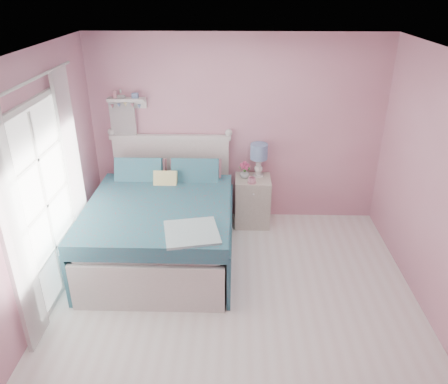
{
  "coord_description": "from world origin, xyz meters",
  "views": [
    {
      "loc": [
        -0.02,
        -3.52,
        3.18
      ],
      "look_at": [
        -0.15,
        1.2,
        0.88
      ],
      "focal_mm": 35.0,
      "sensor_mm": 36.0,
      "label": 1
    }
  ],
  "objects_px": {
    "nightstand": "(252,201)",
    "teacup": "(252,180)",
    "table_lamp": "(259,154)",
    "bed": "(162,225)",
    "vase": "(245,173)"
  },
  "relations": [
    {
      "from": "bed",
      "to": "teacup",
      "type": "bearing_deg",
      "value": 30.83
    },
    {
      "from": "bed",
      "to": "nightstand",
      "type": "xyz_separation_m",
      "value": [
        1.15,
        0.82,
        -0.06
      ]
    },
    {
      "from": "bed",
      "to": "table_lamp",
      "type": "height_order",
      "value": "bed"
    },
    {
      "from": "nightstand",
      "to": "vase",
      "type": "distance_m",
      "value": 0.44
    },
    {
      "from": "bed",
      "to": "nightstand",
      "type": "relative_size",
      "value": 3.08
    },
    {
      "from": "nightstand",
      "to": "table_lamp",
      "type": "relative_size",
      "value": 1.5
    },
    {
      "from": "nightstand",
      "to": "table_lamp",
      "type": "bearing_deg",
      "value": 50.65
    },
    {
      "from": "vase",
      "to": "teacup",
      "type": "xyz_separation_m",
      "value": [
        0.1,
        -0.17,
        -0.03
      ]
    },
    {
      "from": "vase",
      "to": "teacup",
      "type": "distance_m",
      "value": 0.2
    },
    {
      "from": "bed",
      "to": "teacup",
      "type": "xyz_separation_m",
      "value": [
        1.13,
        0.67,
        0.33
      ]
    },
    {
      "from": "nightstand",
      "to": "teacup",
      "type": "relative_size",
      "value": 6.77
    },
    {
      "from": "nightstand",
      "to": "table_lamp",
      "type": "xyz_separation_m",
      "value": [
        0.07,
        0.09,
        0.68
      ]
    },
    {
      "from": "table_lamp",
      "to": "vase",
      "type": "relative_size",
      "value": 3.38
    },
    {
      "from": "vase",
      "to": "teacup",
      "type": "height_order",
      "value": "vase"
    },
    {
      "from": "vase",
      "to": "nightstand",
      "type": "bearing_deg",
      "value": -9.3
    }
  ]
}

